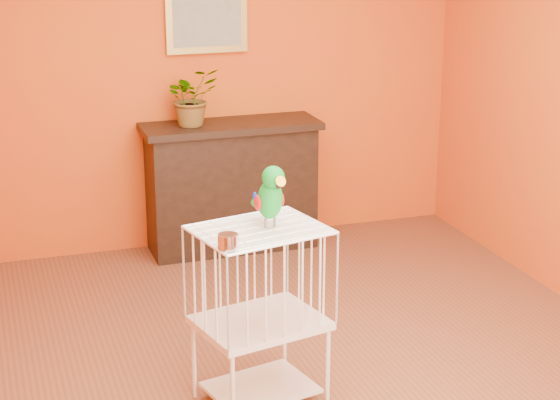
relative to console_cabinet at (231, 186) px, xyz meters
name	(u,v)px	position (x,y,z in m)	size (l,w,h in m)	color
ground	(307,364)	(-0.11, -2.02, -0.50)	(4.50, 4.50, 0.00)	brown
room_shell	(309,97)	(-0.11, -2.02, 1.08)	(4.50, 4.50, 4.50)	#CE4013
console_cabinet	(231,186)	(0.00, 0.00, 0.00)	(1.34, 0.48, 1.00)	black
potted_plant	(190,102)	(-0.29, 0.04, 0.67)	(0.39, 0.43, 0.34)	#26722D
framed_picture	(207,19)	(-0.11, 0.20, 1.25)	(0.62, 0.04, 0.50)	#B2953F
birdcage	(260,314)	(-0.50, -2.33, 0.01)	(0.73, 0.62, 0.98)	white
feed_cup	(228,241)	(-0.73, -2.56, 0.52)	(0.10, 0.10, 0.07)	silver
parrot	(270,195)	(-0.43, -2.31, 0.65)	(0.17, 0.30, 0.33)	#59544C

